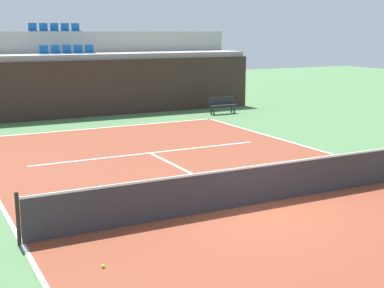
# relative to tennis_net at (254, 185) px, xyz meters

# --- Properties ---
(ground_plane) EXTENTS (80.00, 80.00, 0.00)m
(ground_plane) POSITION_rel_tennis_net_xyz_m (0.00, 0.00, -0.51)
(ground_plane) COLOR #477042
(court_surface) EXTENTS (11.00, 24.00, 0.01)m
(court_surface) POSITION_rel_tennis_net_xyz_m (0.00, 0.00, -0.50)
(court_surface) COLOR brown
(court_surface) RESTS_ON ground_plane
(baseline_far) EXTENTS (11.00, 0.10, 0.00)m
(baseline_far) POSITION_rel_tennis_net_xyz_m (0.00, 11.95, -0.50)
(baseline_far) COLOR white
(baseline_far) RESTS_ON court_surface
(sideline_left) EXTENTS (0.10, 24.00, 0.00)m
(sideline_left) POSITION_rel_tennis_net_xyz_m (-5.45, 0.00, -0.50)
(sideline_left) COLOR white
(sideline_left) RESTS_ON court_surface
(service_line_far) EXTENTS (8.26, 0.10, 0.00)m
(service_line_far) POSITION_rel_tennis_net_xyz_m (0.00, 6.40, -0.50)
(service_line_far) COLOR white
(service_line_far) RESTS_ON court_surface
(centre_service_line) EXTENTS (0.10, 6.40, 0.00)m
(centre_service_line) POSITION_rel_tennis_net_xyz_m (0.00, 3.20, -0.50)
(centre_service_line) COLOR white
(centre_service_line) RESTS_ON court_surface
(back_wall) EXTENTS (19.10, 0.30, 2.76)m
(back_wall) POSITION_rel_tennis_net_xyz_m (0.00, 15.34, 0.87)
(back_wall) COLOR #33231E
(back_wall) RESTS_ON ground_plane
(stands_tier_lower) EXTENTS (19.10, 2.40, 3.01)m
(stands_tier_lower) POSITION_rel_tennis_net_xyz_m (0.00, 16.69, 1.00)
(stands_tier_lower) COLOR #9E9E99
(stands_tier_lower) RESTS_ON ground_plane
(stands_tier_upper) EXTENTS (19.10, 2.40, 4.11)m
(stands_tier_upper) POSITION_rel_tennis_net_xyz_m (0.00, 19.09, 1.54)
(stands_tier_upper) COLOR #9E9E99
(stands_tier_upper) RESTS_ON ground_plane
(seating_row_lower) EXTENTS (2.73, 0.44, 0.44)m
(seating_row_lower) POSITION_rel_tennis_net_xyz_m (0.00, 16.78, 2.63)
(seating_row_lower) COLOR #145193
(seating_row_lower) RESTS_ON stands_tier_lower
(seating_row_upper) EXTENTS (2.73, 0.44, 0.44)m
(seating_row_upper) POSITION_rel_tennis_net_xyz_m (0.00, 19.18, 3.72)
(seating_row_upper) COLOR #145193
(seating_row_upper) RESTS_ON stands_tier_upper
(tennis_net) EXTENTS (11.08, 0.08, 1.07)m
(tennis_net) POSITION_rel_tennis_net_xyz_m (0.00, 0.00, 0.00)
(tennis_net) COLOR black
(tennis_net) RESTS_ON court_surface
(player_bench) EXTENTS (1.50, 0.40, 0.85)m
(player_bench) POSITION_rel_tennis_net_xyz_m (6.85, 13.17, -0.00)
(player_bench) COLOR #232328
(player_bench) RESTS_ON ground_plane
(tennis_ball_2) EXTENTS (0.07, 0.07, 0.07)m
(tennis_ball_2) POSITION_rel_tennis_net_xyz_m (-4.38, -1.79, -0.47)
(tennis_ball_2) COLOR #CCE033
(tennis_ball_2) RESTS_ON court_surface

